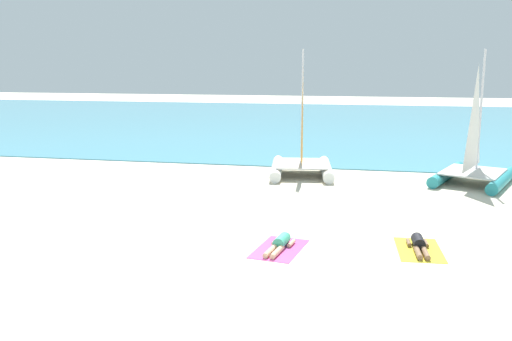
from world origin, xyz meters
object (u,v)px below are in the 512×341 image
at_px(sailboat_teal, 474,164).
at_px(sunbather_right, 419,244).
at_px(towel_left, 279,249).
at_px(sunbather_left, 280,243).
at_px(sailboat_white, 302,156).
at_px(towel_right, 419,250).

xyz_separation_m(sailboat_teal, sunbather_right, (-2.73, -8.64, -0.65)).
xyz_separation_m(towel_left, sunbather_left, (0.01, 0.07, 0.13)).
height_order(sailboat_teal, sunbather_left, sailboat_teal).
height_order(sailboat_white, sailboat_teal, sailboat_white).
bearing_deg(towel_left, sailboat_teal, 56.33).
bearing_deg(sailboat_teal, sailboat_white, -161.41).
xyz_separation_m(sailboat_teal, towel_left, (-6.24, -9.37, -0.78)).
distance_m(sailboat_teal, sunbather_left, 11.21).
bearing_deg(sunbather_right, towel_left, -171.66).
xyz_separation_m(sailboat_white, sunbather_left, (0.66, -9.68, -0.66)).
bearing_deg(sunbather_right, sailboat_teal, 69.13).
xyz_separation_m(sailboat_teal, towel_right, (-2.72, -8.71, -0.78)).
relative_size(sailboat_teal, sunbather_right, 3.36).
relative_size(towel_left, towel_right, 1.00).
distance_m(towel_right, sunbather_right, 0.14).
relative_size(sailboat_teal, sunbather_left, 3.36).
bearing_deg(sailboat_white, towel_left, -93.88).
xyz_separation_m(sunbather_left, sunbather_right, (3.50, 0.66, 0.00)).
bearing_deg(towel_right, sunbather_left, -170.39).
xyz_separation_m(towel_left, towel_right, (3.52, 0.66, 0.00)).
bearing_deg(sailboat_white, sunbather_left, -93.80).
bearing_deg(sunbather_left, sailboat_teal, 64.88).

